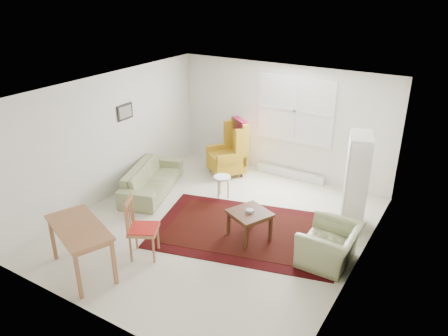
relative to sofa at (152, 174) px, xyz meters
The scene contains 10 objects.
room 2.12m from the sofa, ahead, with size 5.04×5.54×2.51m.
rug 2.50m from the sofa, ahead, with size 3.21×2.06×0.03m, color black, non-canonical shape.
sofa is the anchor object (origin of this frame).
armchair 4.02m from the sofa, ahead, with size 0.95×0.83×0.74m, color #868D5E.
wingback_chair 1.80m from the sofa, 60.71° to the left, with size 0.73×0.78×1.27m, color #BA8B1C, non-canonical shape.
coffee_table 2.64m from the sofa, 10.97° to the right, with size 0.62×0.62×0.51m, color #462715, non-canonical shape.
stool 1.50m from the sofa, 21.11° to the left, with size 0.35×0.35×0.47m, color white, non-canonical shape.
cabinet 4.09m from the sofa, 11.89° to the left, with size 0.37×0.70×1.74m, color white, non-canonical shape.
desk 2.80m from the sofa, 71.83° to the right, with size 1.26×0.63×0.80m, color #A26841, non-canonical shape.
desk_chair 2.33m from the sofa, 52.94° to the right, with size 0.45×0.45×1.03m, color #A26841, non-canonical shape.
Camera 1 is at (3.69, -5.75, 4.17)m, focal length 35.00 mm.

